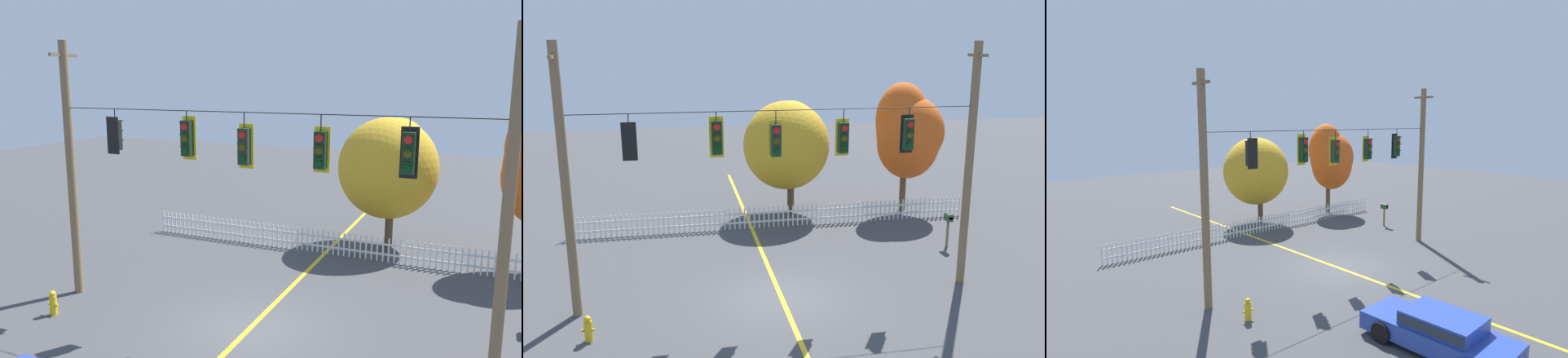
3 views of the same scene
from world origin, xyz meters
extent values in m
plane|color=#424244|center=(0.00, 0.00, 0.00)|extent=(80.00, 80.00, 0.00)
cube|color=gold|center=(0.00, 0.00, 0.00)|extent=(0.16, 36.00, 0.01)
cylinder|color=brown|center=(-6.40, 0.00, 4.12)|extent=(0.28, 0.28, 8.25)
cylinder|color=brown|center=(6.40, 0.00, 4.12)|extent=(0.28, 0.28, 8.25)
cube|color=brown|center=(-6.40, 0.00, 7.80)|extent=(0.10, 1.10, 0.10)
cylinder|color=black|center=(0.00, 0.00, 6.18)|extent=(12.60, 0.02, 0.02)
cylinder|color=black|center=(-4.51, 0.00, 6.01)|extent=(0.03, 0.03, 0.34)
cube|color=black|center=(-4.51, -0.13, 5.38)|extent=(0.43, 0.02, 1.13)
cube|color=black|center=(-4.51, 0.00, 5.38)|extent=(0.30, 0.24, 0.91)
cylinder|color=red|center=(-4.51, 0.14, 5.69)|extent=(0.20, 0.03, 0.20)
cube|color=black|center=(-4.51, 0.18, 5.80)|extent=(0.22, 0.12, 0.06)
cylinder|color=#463B09|center=(-4.51, 0.14, 5.38)|extent=(0.20, 0.03, 0.20)
cube|color=black|center=(-4.51, 0.18, 5.50)|extent=(0.22, 0.12, 0.06)
cylinder|color=#073513|center=(-4.51, 0.14, 5.08)|extent=(0.20, 0.03, 0.20)
cube|color=black|center=(-4.51, 0.18, 5.20)|extent=(0.22, 0.12, 0.06)
cylinder|color=black|center=(-1.97, 0.00, 6.04)|extent=(0.03, 0.03, 0.27)
cube|color=yellow|center=(-1.97, 0.13, 5.40)|extent=(0.43, 0.02, 1.26)
cube|color=black|center=(-1.97, 0.00, 5.40)|extent=(0.30, 0.24, 1.01)
cylinder|color=red|center=(-1.97, -0.14, 5.74)|extent=(0.20, 0.03, 0.20)
cube|color=black|center=(-1.97, -0.18, 5.85)|extent=(0.22, 0.12, 0.06)
cylinder|color=#463B09|center=(-1.97, -0.14, 5.40)|extent=(0.20, 0.03, 0.20)
cube|color=black|center=(-1.97, -0.18, 5.52)|extent=(0.22, 0.12, 0.06)
cylinder|color=#073513|center=(-1.97, -0.14, 5.06)|extent=(0.20, 0.03, 0.20)
cube|color=black|center=(-1.97, -0.18, 5.18)|extent=(0.22, 0.12, 0.06)
cylinder|color=black|center=(-0.16, 0.00, 5.96)|extent=(0.03, 0.03, 0.43)
cube|color=yellow|center=(-0.16, 0.13, 5.25)|extent=(0.43, 0.02, 1.23)
cube|color=#1E3323|center=(-0.16, 0.00, 5.25)|extent=(0.30, 0.24, 0.99)
cylinder|color=red|center=(-0.16, -0.14, 5.59)|extent=(0.20, 0.03, 0.20)
cube|color=#1E3323|center=(-0.16, -0.18, 5.70)|extent=(0.22, 0.12, 0.06)
cylinder|color=#463B09|center=(-0.16, -0.14, 5.25)|extent=(0.20, 0.03, 0.20)
cube|color=#1E3323|center=(-0.16, -0.18, 5.37)|extent=(0.22, 0.12, 0.06)
cylinder|color=#073513|center=(-0.16, -0.14, 4.92)|extent=(0.20, 0.03, 0.20)
cube|color=#1E3323|center=(-0.16, -0.18, 5.04)|extent=(0.22, 0.12, 0.06)
cylinder|color=black|center=(1.99, 0.00, 5.96)|extent=(0.03, 0.03, 0.43)
cube|color=yellow|center=(1.99, 0.13, 5.27)|extent=(0.43, 0.02, 1.18)
cube|color=black|center=(1.99, 0.00, 5.27)|extent=(0.30, 0.24, 0.95)
cylinder|color=red|center=(1.99, -0.14, 5.59)|extent=(0.20, 0.03, 0.20)
cube|color=black|center=(1.99, -0.18, 5.70)|extent=(0.22, 0.12, 0.06)
cylinder|color=#463B09|center=(1.99, -0.14, 5.27)|extent=(0.20, 0.03, 0.20)
cube|color=black|center=(1.99, -0.18, 5.39)|extent=(0.22, 0.12, 0.06)
cylinder|color=#073513|center=(1.99, -0.14, 4.95)|extent=(0.20, 0.03, 0.20)
cube|color=black|center=(1.99, -0.18, 5.07)|extent=(0.22, 0.12, 0.06)
cylinder|color=black|center=(4.17, 0.00, 6.00)|extent=(0.03, 0.03, 0.36)
cube|color=black|center=(4.17, 0.13, 5.31)|extent=(0.43, 0.02, 1.25)
cube|color=black|center=(4.17, 0.00, 5.31)|extent=(0.30, 0.24, 1.01)
cylinder|color=red|center=(4.17, -0.14, 5.65)|extent=(0.20, 0.03, 0.20)
cube|color=black|center=(4.17, -0.18, 5.76)|extent=(0.22, 0.12, 0.06)
cylinder|color=#463B09|center=(4.17, -0.14, 5.31)|extent=(0.20, 0.03, 0.20)
cube|color=black|center=(4.17, -0.18, 5.43)|extent=(0.22, 0.12, 0.06)
cylinder|color=#073513|center=(4.17, -0.14, 4.98)|extent=(0.20, 0.03, 0.20)
cube|color=black|center=(4.17, -0.18, 5.09)|extent=(0.22, 0.12, 0.06)
cube|color=white|center=(-7.92, 7.20, 0.48)|extent=(0.06, 0.04, 0.97)
cube|color=white|center=(-7.70, 7.20, 0.48)|extent=(0.06, 0.04, 0.97)
cube|color=white|center=(-7.48, 7.20, 0.48)|extent=(0.06, 0.04, 0.97)
cube|color=white|center=(-7.25, 7.20, 0.48)|extent=(0.06, 0.04, 0.97)
cube|color=white|center=(-7.03, 7.20, 0.48)|extent=(0.06, 0.04, 0.97)
cube|color=white|center=(-6.81, 7.20, 0.48)|extent=(0.06, 0.04, 0.97)
cube|color=white|center=(-6.58, 7.20, 0.48)|extent=(0.06, 0.04, 0.97)
cube|color=white|center=(-6.36, 7.20, 0.48)|extent=(0.06, 0.04, 0.97)
cube|color=white|center=(-6.13, 7.20, 0.48)|extent=(0.06, 0.04, 0.97)
cube|color=white|center=(-5.91, 7.20, 0.48)|extent=(0.06, 0.04, 0.97)
cube|color=white|center=(-5.69, 7.20, 0.48)|extent=(0.06, 0.04, 0.97)
cube|color=white|center=(-5.46, 7.20, 0.48)|extent=(0.06, 0.04, 0.97)
cube|color=white|center=(-5.24, 7.20, 0.48)|extent=(0.06, 0.04, 0.97)
cube|color=white|center=(-5.02, 7.20, 0.48)|extent=(0.06, 0.04, 0.97)
cube|color=white|center=(-4.79, 7.20, 0.48)|extent=(0.06, 0.04, 0.97)
cube|color=white|center=(-4.57, 7.20, 0.48)|extent=(0.06, 0.04, 0.97)
cube|color=white|center=(-4.34, 7.20, 0.48)|extent=(0.06, 0.04, 0.97)
cube|color=white|center=(-4.12, 7.20, 0.48)|extent=(0.06, 0.04, 0.97)
cube|color=white|center=(-3.90, 7.20, 0.48)|extent=(0.06, 0.04, 0.97)
cube|color=white|center=(-3.67, 7.20, 0.48)|extent=(0.06, 0.04, 0.97)
cube|color=white|center=(-3.45, 7.20, 0.48)|extent=(0.06, 0.04, 0.97)
cube|color=white|center=(-3.23, 7.20, 0.48)|extent=(0.06, 0.04, 0.97)
cube|color=white|center=(-3.00, 7.20, 0.48)|extent=(0.06, 0.04, 0.97)
cube|color=white|center=(-2.78, 7.20, 0.48)|extent=(0.06, 0.04, 0.97)
cube|color=white|center=(-2.56, 7.20, 0.48)|extent=(0.06, 0.04, 0.97)
cube|color=white|center=(-2.33, 7.20, 0.48)|extent=(0.06, 0.04, 0.97)
cube|color=white|center=(-2.11, 7.20, 0.48)|extent=(0.06, 0.04, 0.97)
cube|color=white|center=(-1.88, 7.20, 0.48)|extent=(0.06, 0.04, 0.97)
cube|color=white|center=(-1.66, 7.20, 0.48)|extent=(0.06, 0.04, 0.97)
cube|color=white|center=(-1.44, 7.20, 0.48)|extent=(0.06, 0.04, 0.97)
cube|color=white|center=(-1.21, 7.20, 0.48)|extent=(0.06, 0.04, 0.97)
cube|color=white|center=(-0.99, 7.20, 0.48)|extent=(0.06, 0.04, 0.97)
cube|color=white|center=(-0.77, 7.20, 0.48)|extent=(0.06, 0.04, 0.97)
cube|color=white|center=(-0.54, 7.20, 0.48)|extent=(0.06, 0.04, 0.97)
cube|color=white|center=(-0.32, 7.20, 0.48)|extent=(0.06, 0.04, 0.97)
cube|color=white|center=(-0.09, 7.20, 0.48)|extent=(0.06, 0.04, 0.97)
cube|color=white|center=(0.13, 7.20, 0.48)|extent=(0.06, 0.04, 0.97)
cube|color=white|center=(0.35, 7.20, 0.48)|extent=(0.06, 0.04, 0.97)
cube|color=white|center=(0.58, 7.20, 0.48)|extent=(0.06, 0.04, 0.97)
cube|color=white|center=(0.80, 7.20, 0.48)|extent=(0.06, 0.04, 0.97)
cube|color=white|center=(1.02, 7.20, 0.48)|extent=(0.06, 0.04, 0.97)
cube|color=white|center=(1.25, 7.20, 0.48)|extent=(0.06, 0.04, 0.97)
cube|color=white|center=(1.47, 7.20, 0.48)|extent=(0.06, 0.04, 0.97)
cube|color=white|center=(1.70, 7.20, 0.48)|extent=(0.06, 0.04, 0.97)
cube|color=white|center=(1.92, 7.20, 0.48)|extent=(0.06, 0.04, 0.97)
cube|color=white|center=(2.14, 7.20, 0.48)|extent=(0.06, 0.04, 0.97)
cube|color=white|center=(2.37, 7.20, 0.48)|extent=(0.06, 0.04, 0.97)
cube|color=white|center=(2.59, 7.20, 0.48)|extent=(0.06, 0.04, 0.97)
cube|color=white|center=(2.81, 7.20, 0.48)|extent=(0.06, 0.04, 0.97)
cube|color=white|center=(3.04, 7.20, 0.48)|extent=(0.06, 0.04, 0.97)
cube|color=white|center=(3.26, 7.20, 0.48)|extent=(0.06, 0.04, 0.97)
cube|color=white|center=(3.49, 7.20, 0.48)|extent=(0.06, 0.04, 0.97)
cube|color=white|center=(3.71, 7.20, 0.48)|extent=(0.06, 0.04, 0.97)
cube|color=white|center=(3.93, 7.20, 0.48)|extent=(0.06, 0.04, 0.97)
cube|color=white|center=(4.16, 7.20, 0.48)|extent=(0.06, 0.04, 0.97)
cube|color=white|center=(4.38, 7.20, 0.48)|extent=(0.06, 0.04, 0.97)
cube|color=white|center=(4.60, 7.20, 0.48)|extent=(0.06, 0.04, 0.97)
cube|color=white|center=(4.83, 7.20, 0.48)|extent=(0.06, 0.04, 0.97)
cube|color=white|center=(5.05, 7.20, 0.48)|extent=(0.06, 0.04, 0.97)
cube|color=white|center=(5.28, 7.20, 0.48)|extent=(0.06, 0.04, 0.97)
cube|color=white|center=(5.50, 7.20, 0.48)|extent=(0.06, 0.04, 0.97)
cube|color=white|center=(5.72, 7.20, 0.48)|extent=(0.06, 0.04, 0.97)
cube|color=white|center=(5.95, 7.20, 0.48)|extent=(0.06, 0.04, 0.97)
cube|color=white|center=(6.17, 7.20, 0.48)|extent=(0.06, 0.04, 0.97)
cube|color=white|center=(6.39, 7.20, 0.48)|extent=(0.06, 0.04, 0.97)
cube|color=white|center=(6.62, 7.20, 0.48)|extent=(0.06, 0.04, 0.97)
cube|color=white|center=(6.84, 7.20, 0.48)|extent=(0.06, 0.04, 0.97)
cube|color=white|center=(7.07, 7.20, 0.48)|extent=(0.06, 0.04, 0.97)
cube|color=white|center=(1.14, 7.23, 0.29)|extent=(18.12, 0.03, 0.08)
cube|color=white|center=(1.14, 7.23, 0.70)|extent=(18.12, 0.03, 0.08)
cylinder|color=brown|center=(2.22, 9.15, 1.05)|extent=(0.33, 0.33, 2.11)
ellipsoid|color=gold|center=(2.03, 9.30, 3.40)|extent=(4.17, 4.02, 4.28)
ellipsoid|color=gold|center=(2.35, 9.58, 3.67)|extent=(2.89, 2.71, 3.69)
cylinder|color=gold|center=(-5.84, -1.67, 0.30)|extent=(0.22, 0.22, 0.60)
sphere|color=gold|center=(-5.84, -1.67, 0.67)|extent=(0.20, 0.20, 0.20)
cylinder|color=gold|center=(-5.99, -1.67, 0.33)|extent=(0.08, 0.08, 0.08)
cylinder|color=gold|center=(-5.69, -1.67, 0.33)|extent=(0.08, 0.08, 0.08)
camera|label=1|loc=(5.96, -12.55, 6.99)|focal=35.71mm
camera|label=2|loc=(-3.14, -16.52, 8.10)|focal=38.05mm
camera|label=3|loc=(-13.01, -12.83, 6.53)|focal=28.86mm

